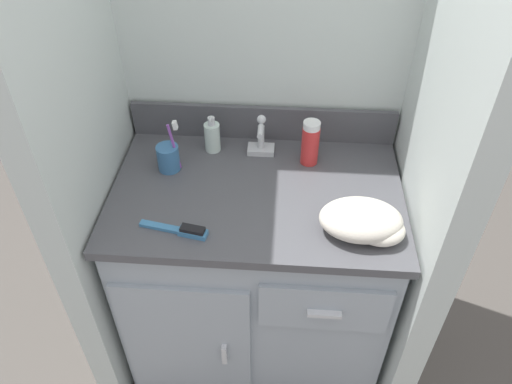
{
  "coord_description": "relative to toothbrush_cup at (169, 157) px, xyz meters",
  "views": [
    {
      "loc": [
        0.08,
        -1.16,
        1.84
      ],
      "look_at": [
        0.0,
        -0.03,
        0.83
      ],
      "focal_mm": 35.0,
      "sensor_mm": 36.0,
      "label": 1
    }
  ],
  "objects": [
    {
      "name": "hairbrush",
      "position": [
        0.1,
        -0.28,
        -0.04
      ],
      "size": [
        0.2,
        0.06,
        0.03
      ],
      "rotation": [
        0.0,
        0.0,
        -0.19
      ],
      "color": "teal",
      "rests_on": "vanity"
    },
    {
      "name": "ground_plane",
      "position": [
        0.29,
        -0.09,
        -0.86
      ],
      "size": [
        6.0,
        6.0,
        0.0
      ],
      "primitive_type": "plane",
      "color": "#4C4742"
    },
    {
      "name": "backsplash",
      "position": [
        0.29,
        0.2,
        0.02
      ],
      "size": [
        0.91,
        0.02,
        0.12
      ],
      "color": "#4C4C51",
      "rests_on": "vanity"
    },
    {
      "name": "shaving_cream_can",
      "position": [
        0.45,
        0.07,
        0.03
      ],
      "size": [
        0.06,
        0.06,
        0.16
      ],
      "color": "red",
      "rests_on": "vanity"
    },
    {
      "name": "hand_towel",
      "position": [
        0.61,
        -0.25,
        -0.0
      ],
      "size": [
        0.24,
        0.17,
        0.09
      ],
      "color": "beige",
      "rests_on": "vanity"
    },
    {
      "name": "toothbrush_cup",
      "position": [
        0.0,
        0.0,
        0.0
      ],
      "size": [
        0.08,
        0.07,
        0.18
      ],
      "color": "teal",
      "rests_on": "vanity"
    },
    {
      "name": "vanity",
      "position": [
        0.29,
        -0.09,
        -0.43
      ],
      "size": [
        0.91,
        0.6,
        0.81
      ],
      "color": "#9EA8B2",
      "rests_on": "ground_plane"
    },
    {
      "name": "wall_left",
      "position": [
        -0.21,
        -0.09,
        0.24
      ],
      "size": [
        0.08,
        0.67,
        2.2
      ],
      "primitive_type": "cube",
      "color": "silver",
      "rests_on": "ground_plane"
    },
    {
      "name": "sink_faucet",
      "position": [
        0.29,
        0.11,
        0.0
      ],
      "size": [
        0.09,
        0.09,
        0.14
      ],
      "color": "silver",
      "rests_on": "vanity"
    },
    {
      "name": "soap_dispenser",
      "position": [
        0.13,
        0.11,
        0.01
      ],
      "size": [
        0.05,
        0.06,
        0.13
      ],
      "color": "silver",
      "rests_on": "vanity"
    },
    {
      "name": "wall_back",
      "position": [
        0.29,
        0.25,
        0.24
      ],
      "size": [
        1.09,
        0.08,
        2.2
      ],
      "primitive_type": "cube",
      "color": "silver",
      "rests_on": "ground_plane"
    },
    {
      "name": "wall_right",
      "position": [
        0.79,
        -0.09,
        0.24
      ],
      "size": [
        0.08,
        0.67,
        2.2
      ],
      "primitive_type": "cube",
      "color": "silver",
      "rests_on": "ground_plane"
    }
  ]
}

